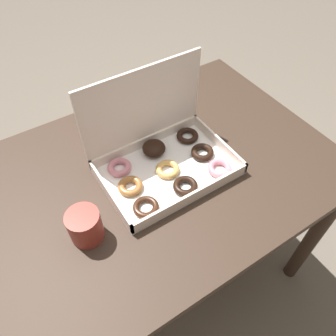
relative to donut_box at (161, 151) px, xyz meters
name	(u,v)px	position (x,y,z in m)	size (l,w,h in m)	color
ground_plane	(157,271)	(-0.05, -0.01, -0.80)	(8.00, 8.00, 0.00)	#6B6054
dining_table	(152,192)	(-0.05, -0.01, -0.16)	(1.17, 0.79, 0.74)	#38281E
donut_box	(161,151)	(0.00, 0.00, 0.00)	(0.40, 0.28, 0.29)	white
coffee_mug	(85,226)	(-0.30, -0.11, -0.01)	(0.09, 0.09, 0.09)	#A3382D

